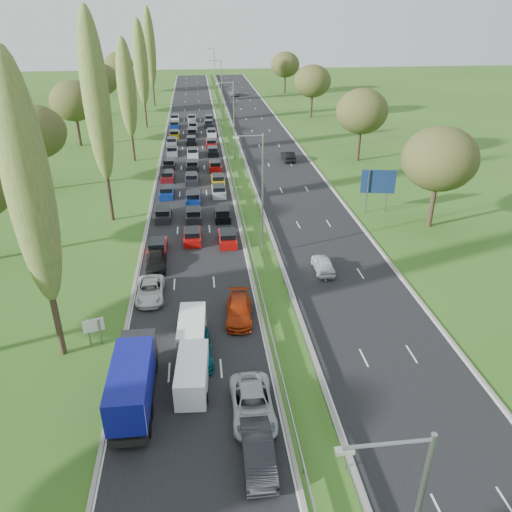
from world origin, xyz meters
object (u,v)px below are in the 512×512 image
near_car_3 (156,261)px  white_van_rear (192,329)px  blue_lorry (134,380)px  white_van_front (192,372)px  direction_sign (378,184)px  info_sign (94,328)px  near_car_2 (150,290)px

near_car_3 → white_van_rear: bearing=-76.6°
blue_lorry → white_van_front: bearing=20.9°
near_car_3 → direction_sign: direction_sign is taller
info_sign → direction_sign: 36.89m
white_van_rear → near_car_2: bearing=121.4°
near_car_2 → near_car_3: size_ratio=1.06×
white_van_rear → blue_lorry: bearing=-116.6°
near_car_2 → blue_lorry: (0.00, -12.61, 1.11)m
near_car_2 → info_sign: (-3.50, -6.12, 0.68)m
info_sign → direction_sign: (28.80, 22.94, 2.20)m
near_car_3 → near_car_2: bearing=-93.7°
near_car_2 → info_sign: 7.08m
near_car_3 → info_sign: size_ratio=2.18×
near_car_3 → white_van_front: bearing=-81.0°
white_van_rear → direction_sign: bearing=49.9°
near_car_2 → white_van_front: white_van_front is taller
white_van_front → direction_sign: size_ratio=0.94×
white_van_front → info_sign: size_ratio=2.33×
blue_lorry → direction_sign: 38.85m
near_car_2 → blue_lorry: bearing=-90.8°
white_van_front → info_sign: 8.73m
white_van_front → direction_sign: 35.69m
white_van_front → white_van_rear: (-0.00, 4.86, -0.01)m
near_car_3 → white_van_front: (3.37, -16.81, 0.33)m
white_van_rear → direction_sign: 31.99m
white_van_rear → direction_sign: (21.80, 23.28, 2.57)m
info_sign → direction_sign: bearing=38.5°
near_car_2 → direction_sign: (25.30, 16.82, 2.88)m
white_van_front → near_car_3: bearing=105.3°
near_car_2 → white_van_rear: 7.35m
near_car_2 → near_car_3: bearing=87.8°
near_car_2 → info_sign: size_ratio=2.31×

